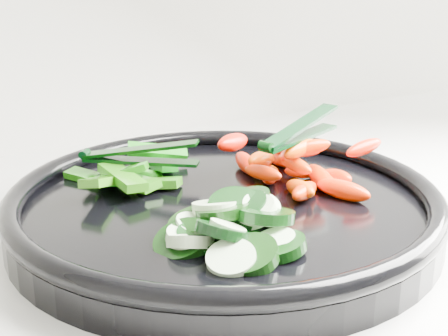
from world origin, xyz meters
TOP-DOWN VIEW (x-y plane):
  - veggie_tray at (-0.14, 1.69)m, footprint 0.38×0.38m
  - cucumber_pile at (-0.18, 1.62)m, footprint 0.12×0.13m
  - carrot_pile at (-0.07, 1.69)m, footprint 0.14×0.16m
  - pepper_pile at (-0.20, 1.77)m, footprint 0.14×0.11m
  - tong_carrot at (-0.06, 1.69)m, footprint 0.11×0.05m
  - tong_pepper at (-0.19, 1.77)m, footprint 0.10×0.08m

SIDE VIEW (x-z plane):
  - veggie_tray at x=-0.14m, z-range 0.93..0.97m
  - pepper_pile at x=-0.20m, z-range 0.95..0.98m
  - cucumber_pile at x=-0.18m, z-range 0.94..0.98m
  - carrot_pile at x=-0.07m, z-range 0.95..1.00m
  - tong_pepper at x=-0.19m, z-range 0.97..0.99m
  - tong_carrot at x=-0.06m, z-range 0.99..1.02m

